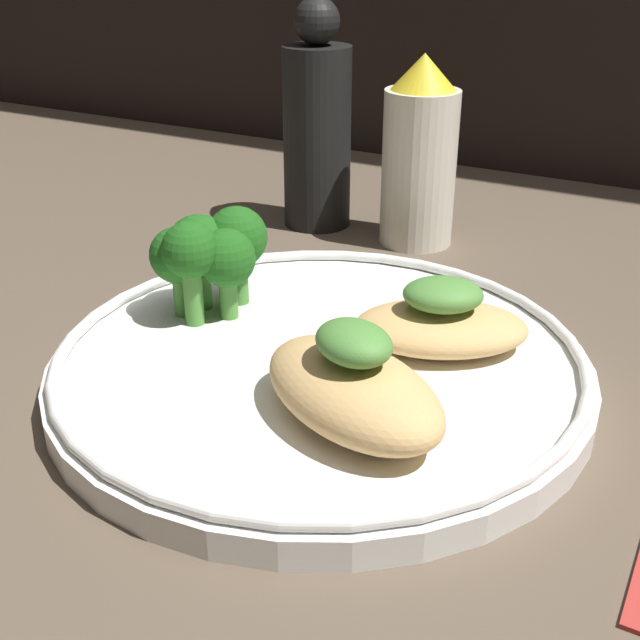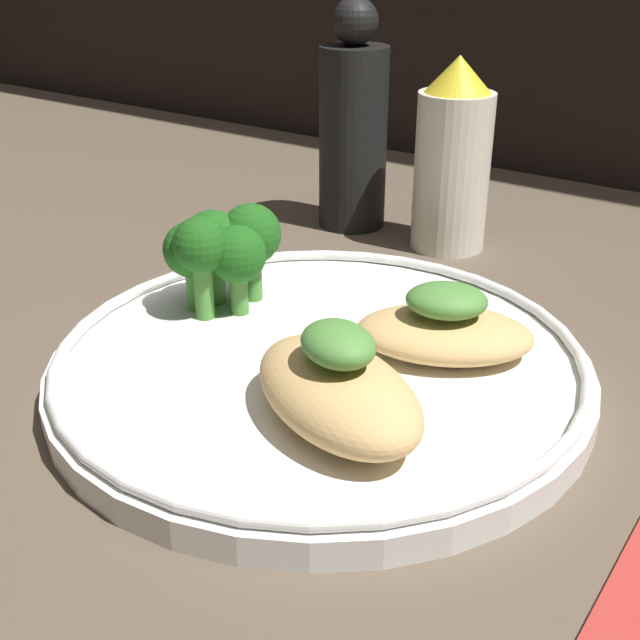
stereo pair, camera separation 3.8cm
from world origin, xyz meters
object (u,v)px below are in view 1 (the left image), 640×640
(broccoli_bunch, at_px, (208,252))
(pepper_grinder, at_px, (317,128))
(sauce_bottle, at_px, (419,156))
(plate, at_px, (320,364))

(broccoli_bunch, distance_m, pepper_grinder, 0.19)
(sauce_bottle, relative_size, pepper_grinder, 0.81)
(plate, height_order, pepper_grinder, pepper_grinder)
(broccoli_bunch, distance_m, sauce_bottle, 0.19)
(broccoli_bunch, bearing_deg, plate, -11.52)
(plate, relative_size, pepper_grinder, 1.64)
(plate, distance_m, pepper_grinder, 0.24)
(plate, xyz_separation_m, broccoli_bunch, (-0.08, 0.02, 0.04))
(broccoli_bunch, xyz_separation_m, sauce_bottle, (0.04, 0.19, 0.01))
(plate, distance_m, broccoli_bunch, 0.09)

